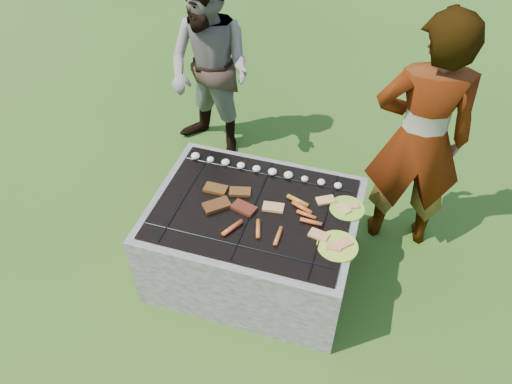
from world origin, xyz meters
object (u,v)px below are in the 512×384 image
at_px(plate_far, 347,208).
at_px(bystander, 210,71).
at_px(cook, 420,140).
at_px(plate_near, 338,246).
at_px(fire_pit, 254,242).

distance_m(plate_far, bystander, 1.66).
bearing_deg(cook, plate_far, 45.79).
bearing_deg(plate_near, plate_far, 90.25).
xyz_separation_m(plate_near, cook, (0.35, 0.79, 0.27)).
xyz_separation_m(fire_pit, plate_far, (0.56, 0.17, 0.33)).
height_order(plate_far, plate_near, plate_near).
bearing_deg(bystander, plate_far, -18.60).
bearing_deg(cook, plate_near, 58.62).
relative_size(plate_near, cook, 0.14).
bearing_deg(fire_pit, cook, 35.05).
height_order(fire_pit, plate_near, plate_near).
bearing_deg(plate_near, cook, 66.13).
relative_size(plate_near, bystander, 0.16).
distance_m(fire_pit, plate_near, 0.67).
bearing_deg(plate_near, fire_pit, 164.64).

